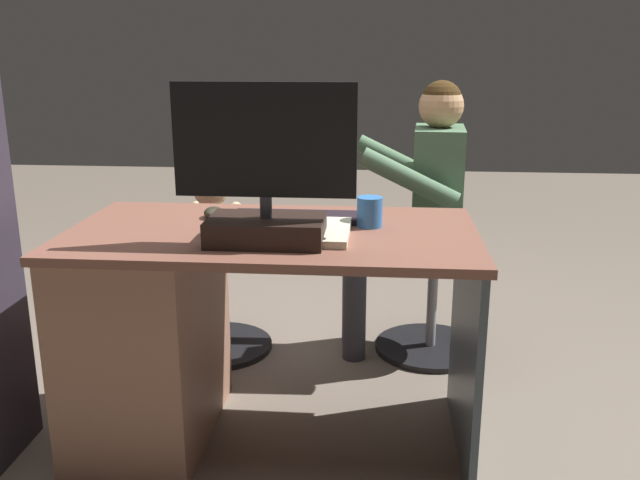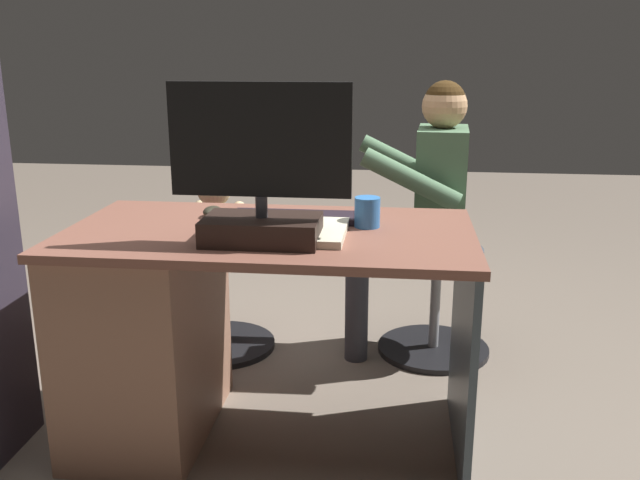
% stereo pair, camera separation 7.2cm
% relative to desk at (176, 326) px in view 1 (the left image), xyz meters
% --- Properties ---
extents(ground_plane, '(10.00, 10.00, 0.00)m').
position_rel_desk_xyz_m(ground_plane, '(-0.33, -0.37, -0.40)').
color(ground_plane, '#706357').
extents(desk, '(1.30, 0.72, 0.74)m').
position_rel_desk_xyz_m(desk, '(0.00, 0.00, 0.00)').
color(desk, brown).
rests_on(desk, ground_plane).
extents(monitor, '(0.53, 0.21, 0.47)m').
position_rel_desk_xyz_m(monitor, '(-0.34, 0.14, 0.50)').
color(monitor, black).
rests_on(monitor, desk).
extents(keyboard, '(0.42, 0.14, 0.02)m').
position_rel_desk_xyz_m(keyboard, '(-0.39, -0.14, 0.35)').
color(keyboard, black).
rests_on(keyboard, desk).
extents(computer_mouse, '(0.06, 0.10, 0.04)m').
position_rel_desk_xyz_m(computer_mouse, '(-0.11, -0.15, 0.36)').
color(computer_mouse, '#2D2B20').
rests_on(computer_mouse, desk).
extents(cup, '(0.08, 0.08, 0.10)m').
position_rel_desk_xyz_m(cup, '(-0.64, -0.07, 0.39)').
color(cup, '#3372BF').
rests_on(cup, desk).
extents(tv_remote, '(0.06, 0.15, 0.02)m').
position_rel_desk_xyz_m(tv_remote, '(-0.16, 0.04, 0.35)').
color(tv_remote, black).
rests_on(tv_remote, desk).
extents(notebook_binder, '(0.22, 0.30, 0.02)m').
position_rel_desk_xyz_m(notebook_binder, '(-0.47, 0.06, 0.35)').
color(notebook_binder, beige).
rests_on(notebook_binder, desk).
extents(office_chair_teddy, '(0.49, 0.49, 0.48)m').
position_rel_desk_xyz_m(office_chair_teddy, '(0.03, -0.69, -0.12)').
color(office_chair_teddy, black).
rests_on(office_chair_teddy, ground_plane).
extents(teddy_bear, '(0.23, 0.23, 0.33)m').
position_rel_desk_xyz_m(teddy_bear, '(0.03, -0.70, 0.23)').
color(teddy_bear, '#CFB483').
rests_on(teddy_bear, office_chair_teddy).
extents(visitor_chair, '(0.49, 0.49, 0.48)m').
position_rel_desk_xyz_m(visitor_chair, '(-0.92, -0.76, -0.12)').
color(visitor_chair, black).
rests_on(visitor_chair, ground_plane).
extents(person, '(0.51, 0.50, 1.17)m').
position_rel_desk_xyz_m(person, '(-0.83, -0.75, 0.30)').
color(person, '#517554').
rests_on(person, ground_plane).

